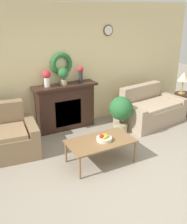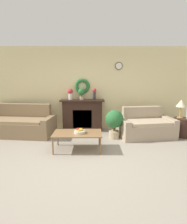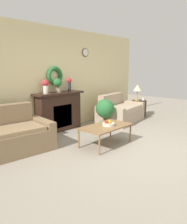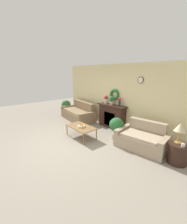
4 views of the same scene
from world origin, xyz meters
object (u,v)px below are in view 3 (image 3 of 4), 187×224
(vase_on_mantel_left, at_px, (46,85))
(potted_plant_floor_by_loveseat, at_px, (105,111))
(fruit_bowl, at_px, (108,124))
(coffee_table, at_px, (106,127))
(loveseat_right, at_px, (120,112))
(table_lamp, at_px, (138,88))
(mug, at_px, (143,99))
(potted_plant_on_mantel, at_px, (58,84))
(vase_on_mantel_right, at_px, (69,83))
(side_table_by_loveseat, at_px, (139,108))
(fireplace, at_px, (59,111))

(vase_on_mantel_left, bearing_deg, potted_plant_floor_by_loveseat, -30.82)
(fruit_bowl, bearing_deg, coffee_table, 152.16)
(loveseat_right, relative_size, table_lamp, 3.04)
(mug, relative_size, potted_plant_floor_by_loveseat, 0.11)
(potted_plant_on_mantel, bearing_deg, vase_on_mantel_left, 176.81)
(mug, bearing_deg, fruit_bowl, -163.37)
(coffee_table, xyz_separation_m, mug, (3.13, 0.89, 0.21))
(loveseat_right, relative_size, potted_plant_floor_by_loveseat, 2.02)
(mug, relative_size, vase_on_mantel_right, 0.26)
(fruit_bowl, relative_size, side_table_by_loveseat, 0.49)
(fruit_bowl, distance_m, side_table_by_loveseat, 3.13)
(fruit_bowl, height_order, vase_on_mantel_right, vase_on_mantel_right)
(fireplace, distance_m, loveseat_right, 2.01)
(loveseat_right, height_order, side_table_by_loveseat, loveseat_right)
(loveseat_right, bearing_deg, table_lamp, -7.07)
(fireplace, relative_size, mug, 15.26)
(table_lamp, bearing_deg, vase_on_mantel_right, 166.49)
(potted_plant_on_mantel, bearing_deg, side_table_by_loveseat, -11.97)
(vase_on_mantel_left, distance_m, potted_plant_on_mantel, 0.36)
(vase_on_mantel_right, height_order, potted_plant_floor_by_loveseat, vase_on_mantel_right)
(vase_on_mantel_left, height_order, potted_plant_on_mantel, potted_plant_on_mantel)
(fruit_bowl, distance_m, vase_on_mantel_left, 1.87)
(fruit_bowl, bearing_deg, table_lamp, 20.00)
(vase_on_mantel_right, relative_size, potted_plant_on_mantel, 0.99)
(side_table_by_loveseat, height_order, potted_plant_floor_by_loveseat, potted_plant_floor_by_loveseat)
(vase_on_mantel_left, xyz_separation_m, potted_plant_floor_by_loveseat, (1.34, -0.80, -0.72))
(loveseat_right, height_order, potted_plant_on_mantel, potted_plant_on_mantel)
(fireplace, height_order, table_lamp, table_lamp)
(fruit_bowl, height_order, mug, mug)
(loveseat_right, distance_m, vase_on_mantel_left, 2.54)
(coffee_table, bearing_deg, loveseat_right, 27.68)
(coffee_table, height_order, potted_plant_on_mantel, potted_plant_on_mantel)
(coffee_table, xyz_separation_m, potted_plant_on_mantel, (0.01, 1.61, 0.85))
(fruit_bowl, distance_m, table_lamp, 3.13)
(side_table_by_loveseat, relative_size, table_lamp, 1.01)
(side_table_by_loveseat, height_order, vase_on_mantel_right, vase_on_mantel_right)
(loveseat_right, xyz_separation_m, table_lamp, (1.02, 0.01, 0.67))
(fireplace, bearing_deg, side_table_by_loveseat, -12.34)
(fireplace, height_order, potted_plant_on_mantel, potted_plant_on_mantel)
(fireplace, height_order, fruit_bowl, fireplace)
(loveseat_right, distance_m, fruit_bowl, 2.16)
(fireplace, relative_size, potted_plant_on_mantel, 3.89)
(mug, bearing_deg, potted_plant_on_mantel, 166.92)
(side_table_by_loveseat, height_order, vase_on_mantel_left, vase_on_mantel_left)
(loveseat_right, relative_size, vase_on_mantel_right, 4.64)
(vase_on_mantel_right, bearing_deg, fruit_bowl, -102.50)
(side_table_by_loveseat, bearing_deg, vase_on_mantel_right, 165.76)
(fireplace, distance_m, coffee_table, 1.63)
(loveseat_right, xyz_separation_m, potted_plant_on_mantel, (-1.93, 0.60, 0.95))
(table_lamp, distance_m, vase_on_mantel_right, 2.62)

